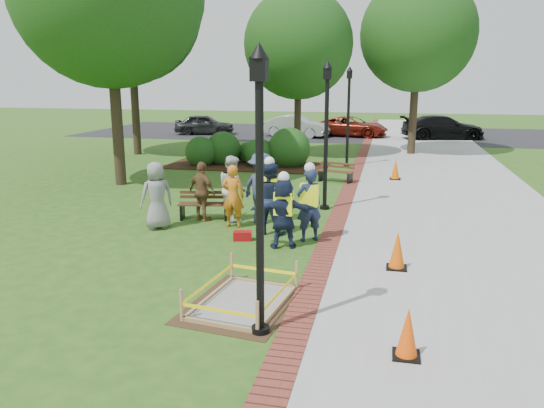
% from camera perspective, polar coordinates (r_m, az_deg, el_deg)
% --- Properties ---
extents(ground, '(100.00, 100.00, 0.00)m').
position_cam_1_polar(ground, '(11.29, -3.82, -6.21)').
color(ground, '#285116').
rests_on(ground, ground).
extents(sidewalk, '(6.00, 60.00, 0.02)m').
position_cam_1_polar(sidewalk, '(20.64, 17.77, 2.25)').
color(sidewalk, '#9E9E99').
rests_on(sidewalk, ground).
extents(brick_edging, '(0.50, 60.00, 0.03)m').
position_cam_1_polar(brick_edging, '(20.58, 8.73, 2.73)').
color(brick_edging, maroon).
rests_on(brick_edging, ground).
extents(mulch_bed, '(7.00, 3.00, 0.05)m').
position_cam_1_polar(mulch_bed, '(23.30, -2.67, 4.13)').
color(mulch_bed, '#381E0F').
rests_on(mulch_bed, ground).
extents(parking_lot, '(36.00, 12.00, 0.01)m').
position_cam_1_polar(parking_lot, '(37.51, 7.86, 7.54)').
color(parking_lot, black).
rests_on(parking_lot, ground).
extents(wet_concrete_pad, '(2.01, 2.52, 0.55)m').
position_cam_1_polar(wet_concrete_pad, '(9.18, -3.13, -9.39)').
color(wet_concrete_pad, '#47331E').
rests_on(wet_concrete_pad, ground).
extents(bench_near, '(1.45, 0.71, 0.75)m').
position_cam_1_polar(bench_near, '(14.62, -7.29, -0.71)').
color(bench_near, '#52341C').
rests_on(bench_near, ground).
extents(bench_far, '(1.39, 0.82, 0.72)m').
position_cam_1_polar(bench_far, '(19.82, 6.85, 3.01)').
color(bench_far, '#51371B').
rests_on(bench_far, ground).
extents(cone_front, '(0.38, 0.38, 0.75)m').
position_cam_1_polar(cone_front, '(7.72, 14.37, -13.38)').
color(cone_front, black).
rests_on(cone_front, ground).
extents(cone_back, '(0.41, 0.41, 0.80)m').
position_cam_1_polar(cone_back, '(11.01, 13.33, -4.95)').
color(cone_back, black).
rests_on(cone_back, ground).
extents(cone_far, '(0.40, 0.40, 0.79)m').
position_cam_1_polar(cone_far, '(20.64, 13.14, 3.60)').
color(cone_far, black).
rests_on(cone_far, ground).
extents(toolbox, '(0.48, 0.33, 0.22)m').
position_cam_1_polar(toolbox, '(12.69, -3.20, -3.43)').
color(toolbox, '#9C0C0F').
rests_on(toolbox, ground).
extents(lamp_near, '(0.28, 0.28, 4.26)m').
position_cam_1_polar(lamp_near, '(7.52, -1.34, 3.40)').
color(lamp_near, black).
rests_on(lamp_near, ground).
extents(lamp_mid, '(0.28, 0.28, 4.26)m').
position_cam_1_polar(lamp_mid, '(15.35, 5.87, 8.49)').
color(lamp_mid, black).
rests_on(lamp_mid, ground).
extents(lamp_far, '(0.28, 0.28, 4.26)m').
position_cam_1_polar(lamp_far, '(23.30, 8.23, 10.10)').
color(lamp_far, black).
rests_on(lamp_far, ground).
extents(tree_back, '(5.15, 5.15, 7.89)m').
position_cam_1_polar(tree_back, '(26.09, 2.86, 16.77)').
color(tree_back, '#3D2D1E').
rests_on(tree_back, ground).
extents(tree_right, '(5.60, 5.60, 8.66)m').
position_cam_1_polar(tree_right, '(27.87, 15.44, 17.23)').
color(tree_right, '#3D2D1E').
rests_on(tree_right, ground).
extents(tree_far, '(6.86, 6.86, 10.35)m').
position_cam_1_polar(tree_far, '(27.76, -15.08, 19.48)').
color(tree_far, '#3D2D1E').
rests_on(tree_far, ground).
extents(shrub_a, '(1.39, 1.39, 1.39)m').
position_cam_1_polar(shrub_a, '(23.68, -7.60, 4.13)').
color(shrub_a, '#1A3F12').
rests_on(shrub_a, ground).
extents(shrub_b, '(1.58, 1.58, 1.58)m').
position_cam_1_polar(shrub_b, '(23.97, -5.24, 4.30)').
color(shrub_b, '#1A3F12').
rests_on(shrub_b, ground).
extents(shrub_c, '(1.32, 1.32, 1.32)m').
position_cam_1_polar(shrub_c, '(23.23, -1.37, 4.06)').
color(shrub_c, '#1A3F12').
rests_on(shrub_c, ground).
extents(shrub_d, '(1.83, 1.83, 1.83)m').
position_cam_1_polar(shrub_d, '(23.22, 1.84, 4.06)').
color(shrub_d, '#1A3F12').
rests_on(shrub_d, ground).
extents(shrub_e, '(1.00, 1.00, 1.00)m').
position_cam_1_polar(shrub_e, '(24.35, -2.59, 4.49)').
color(shrub_e, '#1A3F12').
rests_on(shrub_e, ground).
extents(casual_person_a, '(0.65, 0.64, 1.73)m').
position_cam_1_polar(casual_person_a, '(13.80, -12.31, 0.89)').
color(casual_person_a, gray).
rests_on(casual_person_a, ground).
extents(casual_person_b, '(0.53, 0.34, 1.63)m').
position_cam_1_polar(casual_person_b, '(13.66, -4.22, 0.83)').
color(casual_person_b, orange).
rests_on(casual_person_b, ground).
extents(casual_person_c, '(0.65, 0.66, 1.76)m').
position_cam_1_polar(casual_person_c, '(14.37, -4.28, 1.73)').
color(casual_person_c, silver).
rests_on(casual_person_c, ground).
extents(casual_person_d, '(0.61, 0.53, 1.61)m').
position_cam_1_polar(casual_person_d, '(14.35, -7.50, 1.34)').
color(casual_person_d, brown).
rests_on(casual_person_d, ground).
extents(casual_person_e, '(0.72, 0.65, 1.89)m').
position_cam_1_polar(casual_person_e, '(13.98, -1.17, 1.70)').
color(casual_person_e, '#363C5F').
rests_on(casual_person_e, ground).
extents(hivis_worker_a, '(0.58, 0.45, 1.76)m').
position_cam_1_polar(hivis_worker_a, '(11.95, 1.25, -0.65)').
color(hivis_worker_a, '#16273A').
rests_on(hivis_worker_a, ground).
extents(hivis_worker_b, '(0.66, 0.60, 1.89)m').
position_cam_1_polar(hivis_worker_b, '(12.46, 4.00, 0.17)').
color(hivis_worker_b, '#17283E').
rests_on(hivis_worker_b, ground).
extents(hivis_worker_c, '(0.62, 0.45, 1.93)m').
position_cam_1_polar(hivis_worker_c, '(13.03, -0.27, 0.88)').
color(hivis_worker_c, '#1A2845').
rests_on(hivis_worker_c, ground).
extents(parked_car_a, '(2.89, 4.85, 1.48)m').
position_cam_1_polar(parked_car_a, '(36.77, -7.24, 7.44)').
color(parked_car_a, '#2A2A2C').
rests_on(parked_car_a, ground).
extents(parked_car_b, '(2.99, 4.99, 1.52)m').
position_cam_1_polar(parked_car_b, '(35.00, 2.63, 7.23)').
color(parked_car_b, '#BCBBC1').
rests_on(parked_car_b, ground).
extents(parked_car_c, '(2.72, 4.62, 1.41)m').
position_cam_1_polar(parked_car_c, '(35.59, 8.55, 7.20)').
color(parked_car_c, maroon).
rests_on(parked_car_c, ground).
extents(parked_car_d, '(3.16, 5.26, 1.60)m').
position_cam_1_polar(parked_car_d, '(35.36, 17.80, 6.67)').
color(parked_car_d, black).
rests_on(parked_car_d, ground).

